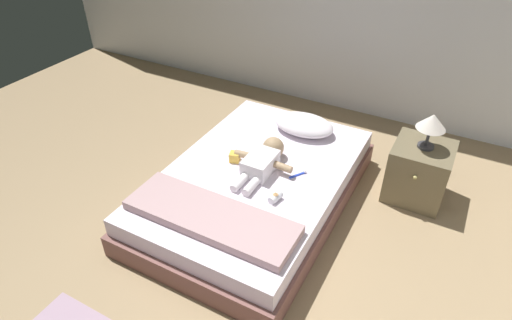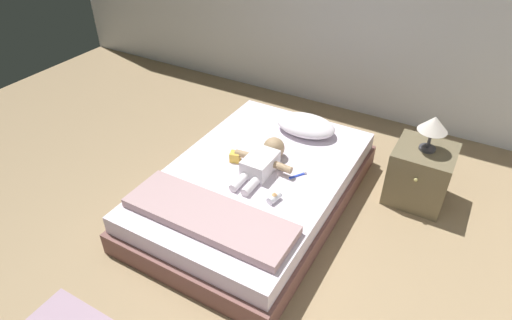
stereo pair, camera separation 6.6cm
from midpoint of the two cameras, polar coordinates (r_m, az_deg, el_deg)
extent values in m
plane|color=#9A805C|center=(2.85, -6.67, -19.84)|extent=(8.00, 8.00, 0.00)
cube|color=brown|center=(3.49, -0.54, -4.49)|extent=(1.33, 2.04, 0.18)
cube|color=silver|center=(3.38, -0.56, -2.38)|extent=(1.28, 1.96, 0.15)
ellipsoid|color=white|center=(3.79, 5.89, 4.69)|extent=(0.53, 0.35, 0.14)
cube|color=white|center=(3.29, 0.00, -0.51)|extent=(0.20, 0.30, 0.14)
sphere|color=tan|center=(3.44, 1.77, 1.65)|extent=(0.17, 0.17, 0.17)
cylinder|color=tan|center=(3.39, -2.14, 0.69)|extent=(0.16, 0.08, 0.06)
cylinder|color=tan|center=(3.26, 2.98, -0.93)|extent=(0.16, 0.07, 0.06)
cylinder|color=white|center=(3.18, -2.78, -2.97)|extent=(0.06, 0.18, 0.06)
cylinder|color=white|center=(3.14, -1.21, -3.52)|extent=(0.06, 0.18, 0.06)
cube|color=blue|center=(3.30, 4.94, -2.01)|extent=(0.09, 0.12, 0.01)
cube|color=white|center=(3.32, 5.95, -1.49)|extent=(0.02, 0.03, 0.01)
cube|color=brown|center=(3.70, 20.30, -1.46)|extent=(0.45, 0.45, 0.48)
sphere|color=tan|center=(3.44, 19.86, -2.20)|extent=(0.03, 0.03, 0.03)
cylinder|color=#333338|center=(3.56, 21.12, 1.74)|extent=(0.13, 0.13, 0.02)
cylinder|color=#333338|center=(3.52, 21.41, 2.89)|extent=(0.02, 0.02, 0.15)
cone|color=silver|center=(3.45, 21.89, 4.76)|extent=(0.22, 0.22, 0.12)
cube|color=#B59294|center=(2.91, -6.66, -7.51)|extent=(1.20, 0.39, 0.06)
cube|color=gold|center=(3.43, -3.39, 0.41)|extent=(0.10, 0.10, 0.08)
cylinder|color=white|center=(3.05, 1.98, -5.01)|extent=(0.08, 0.12, 0.06)
cone|color=#F2B571|center=(3.02, 1.99, -4.44)|extent=(0.04, 0.04, 0.02)
camera|label=1|loc=(0.03, -90.57, -0.41)|focal=30.10mm
camera|label=2|loc=(0.03, 89.43, 0.41)|focal=30.10mm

